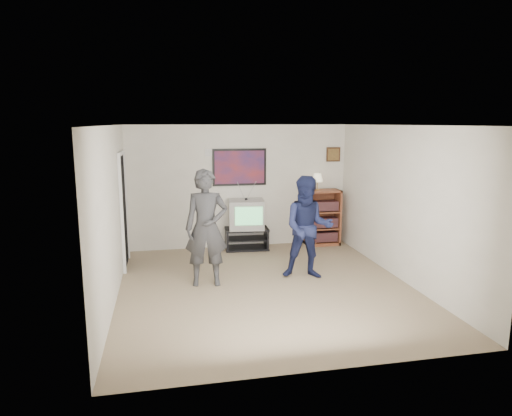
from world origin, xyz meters
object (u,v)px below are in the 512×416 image
object	(u,v)px
crt_television	(246,214)
bookshelf	(322,217)
media_stand	(247,239)
person_short	(308,228)
person_tall	(206,228)

from	to	relation	value
crt_television	bookshelf	xyz separation A→B (m)	(1.63, 0.05, -0.15)
media_stand	person_short	size ratio (longest dim) A/B	0.53
crt_television	person_tall	distance (m)	2.14
person_tall	person_short	distance (m)	1.66
crt_television	person_short	bearing A→B (deg)	-63.38
person_short	bookshelf	bearing A→B (deg)	78.77
media_stand	crt_television	xyz separation A→B (m)	(-0.01, 0.00, 0.51)
crt_television	bookshelf	world-z (taller)	bookshelf
media_stand	bookshelf	bearing A→B (deg)	5.15
media_stand	bookshelf	xyz separation A→B (m)	(1.63, 0.05, 0.36)
bookshelf	person_tall	world-z (taller)	person_tall
media_stand	bookshelf	world-z (taller)	bookshelf
bookshelf	person_short	xyz separation A→B (m)	(-0.95, -1.95, 0.27)
media_stand	person_tall	size ratio (longest dim) A/B	0.49
person_tall	person_short	world-z (taller)	person_tall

